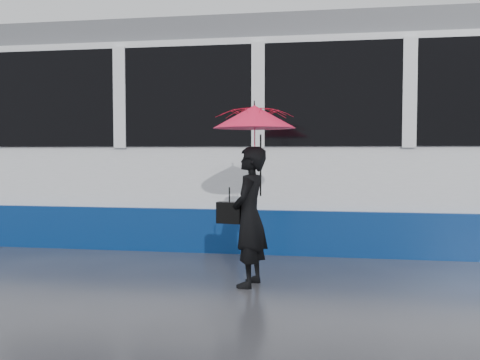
# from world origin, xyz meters

# --- Properties ---
(ground) EXTENTS (90.00, 90.00, 0.00)m
(ground) POSITION_xyz_m (0.00, 0.00, 0.00)
(ground) COLOR #2B2B30
(ground) RESTS_ON ground
(rails) EXTENTS (34.00, 1.51, 0.02)m
(rails) POSITION_xyz_m (0.00, 2.50, 0.01)
(rails) COLOR #3F3D38
(rails) RESTS_ON ground
(tram) EXTENTS (26.00, 2.56, 3.35)m
(tram) POSITION_xyz_m (0.34, 2.50, 1.64)
(tram) COLOR white
(tram) RESTS_ON ground
(woman) EXTENTS (0.43, 0.58, 1.48)m
(woman) POSITION_xyz_m (-0.02, -0.48, 0.74)
(woman) COLOR black
(woman) RESTS_ON ground
(umbrella) EXTENTS (0.98, 0.98, 1.00)m
(umbrella) POSITION_xyz_m (0.03, -0.48, 1.62)
(umbrella) COLOR #F21497
(umbrella) RESTS_ON ground
(handbag) EXTENTS (0.28, 0.15, 0.41)m
(handbag) POSITION_xyz_m (-0.24, -0.46, 0.78)
(handbag) COLOR black
(handbag) RESTS_ON ground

